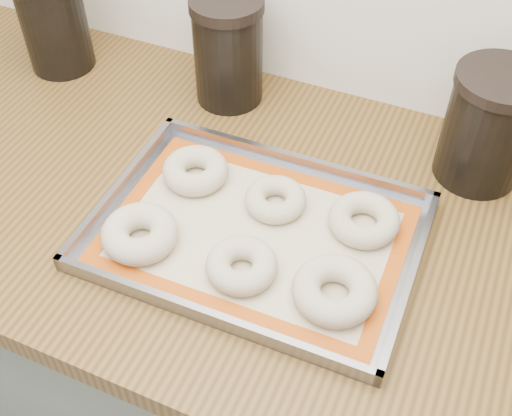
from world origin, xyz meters
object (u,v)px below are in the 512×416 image
at_px(baking_tray, 256,233).
at_px(canister_mid, 228,50).
at_px(bagel_back_left, 195,171).
at_px(bagel_back_mid, 275,199).
at_px(bagel_back_right, 364,220).
at_px(bagel_front_left, 140,234).
at_px(bagel_front_mid, 242,265).
at_px(bagel_front_right, 335,290).
at_px(canister_right, 488,127).
at_px(canister_left, 53,17).

height_order(baking_tray, canister_mid, canister_mid).
height_order(bagel_back_left, bagel_back_mid, bagel_back_left).
distance_m(baking_tray, canister_mid, 0.35).
xyz_separation_m(bagel_back_mid, bagel_back_right, (0.13, 0.01, 0.00)).
distance_m(bagel_front_left, bagel_back_right, 0.32).
distance_m(baking_tray, bagel_front_mid, 0.07).
bearing_deg(baking_tray, canister_mid, 121.81).
distance_m(bagel_front_left, bagel_back_left, 0.15).
bearing_deg(bagel_front_mid, baking_tray, 98.33).
relative_size(bagel_back_mid, canister_mid, 0.48).
relative_size(baking_tray, bagel_front_right, 4.12).
xyz_separation_m(bagel_front_mid, bagel_back_mid, (-0.01, 0.14, -0.00)).
bearing_deg(bagel_front_right, canister_right, 69.32).
height_order(bagel_front_left, canister_mid, canister_mid).
distance_m(bagel_front_right, canister_mid, 0.48).
bearing_deg(canister_right, baking_tray, -134.84).
bearing_deg(bagel_back_mid, bagel_front_right, -42.71).
height_order(baking_tray, canister_right, canister_right).
distance_m(baking_tray, bagel_front_left, 0.17).
bearing_deg(canister_left, canister_mid, 6.05).
bearing_deg(canister_mid, bagel_front_left, -84.51).
xyz_separation_m(bagel_front_right, bagel_back_mid, (-0.14, 0.12, -0.00)).
bearing_deg(canister_left, bagel_front_right, -25.81).
relative_size(bagel_front_left, canister_left, 0.55).
height_order(bagel_front_mid, bagel_front_right, bagel_front_right).
xyz_separation_m(baking_tray, bagel_front_left, (-0.14, -0.08, 0.02)).
xyz_separation_m(canister_left, canister_right, (0.78, 0.01, -0.01)).
distance_m(bagel_back_left, bagel_back_mid, 0.14).
xyz_separation_m(baking_tray, canister_left, (-0.51, 0.25, 0.09)).
relative_size(bagel_front_left, bagel_back_left, 1.06).
xyz_separation_m(bagel_back_left, bagel_back_right, (0.27, 0.01, -0.00)).
height_order(bagel_back_right, canister_right, canister_right).
relative_size(bagel_back_left, canister_mid, 0.54).
relative_size(baking_tray, bagel_front_left, 4.27).
height_order(bagel_back_mid, bagel_back_right, bagel_back_right).
relative_size(bagel_back_mid, bagel_back_right, 0.88).
distance_m(bagel_front_right, bagel_back_mid, 0.18).
distance_m(bagel_front_mid, bagel_back_right, 0.19).
xyz_separation_m(baking_tray, bagel_front_mid, (0.01, -0.07, 0.01)).
bearing_deg(bagel_back_right, bagel_front_left, -151.08).
xyz_separation_m(bagel_front_right, bagel_back_right, (-0.00, 0.14, -0.00)).
bearing_deg(bagel_front_left, bagel_front_mid, 2.82).
xyz_separation_m(bagel_front_left, bagel_front_mid, (0.15, 0.01, -0.00)).
height_order(bagel_back_left, bagel_back_right, bagel_back_left).
bearing_deg(bagel_back_left, bagel_front_right, -25.61).
bearing_deg(baking_tray, canister_right, 45.16).
relative_size(bagel_back_left, bagel_back_right, 0.99).
height_order(bagel_front_mid, canister_mid, canister_mid).
bearing_deg(canister_right, bagel_front_mid, -126.83).
distance_m(bagel_front_left, canister_left, 0.50).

